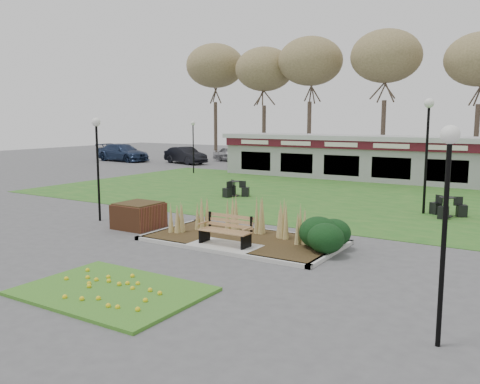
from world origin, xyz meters
The scene contains 17 objects.
ground centered at (0.00, 0.00, 0.00)m, with size 100.00×100.00×0.00m, color #515154.
lawn centered at (0.00, 12.00, 0.01)m, with size 34.00×16.00×0.02m, color #256620.
flower_bed centered at (0.00, -4.60, 0.07)m, with size 4.20×3.00×0.16m.
planting_bed centered at (1.27, 1.35, 0.37)m, with size 6.75×3.40×1.27m.
park_bench centered at (0.00, 0.25, 0.59)m, with size 1.70×0.66×0.93m.
brick_planter centered at (-4.40, 1.00, 0.48)m, with size 1.50×1.50×0.95m.
food_pavilion centered at (0.00, 19.96, 1.48)m, with size 24.60×3.40×2.90m.
tree_backdrop centered at (0.00, 28.00, 8.36)m, with size 47.24×5.24×10.36m.
lamp_post_near_right centered at (7.02, -3.50, 2.87)m, with size 0.33×0.33×3.93m.
lamp_post_mid_left centered at (-6.63, 1.15, 2.95)m, with size 0.34×0.34×4.05m.
lamp_post_mid_right centered at (3.94, 9.47, 3.54)m, with size 0.40×0.40×4.85m.
lamp_post_far_left centered at (-14.00, 17.00, 2.78)m, with size 0.32×0.32×3.82m.
bistro_set_a centered at (-5.48, 9.30, 0.28)m, with size 1.44×1.39×0.78m.
bistro_set_b centered at (4.90, 9.26, 0.29)m, with size 1.53×1.36×0.81m.
car_silver centered at (-17.01, 27.00, 0.69)m, with size 1.63×4.06×1.38m, color #A2A1A5.
car_black centered at (-19.44, 22.97, 0.74)m, with size 1.58×4.52×1.49m, color black.
car_blue centered at (-26.00, 21.90, 0.81)m, with size 2.28×5.61×1.63m, color navy.
Camera 1 is at (8.57, -12.67, 4.05)m, focal length 38.00 mm.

